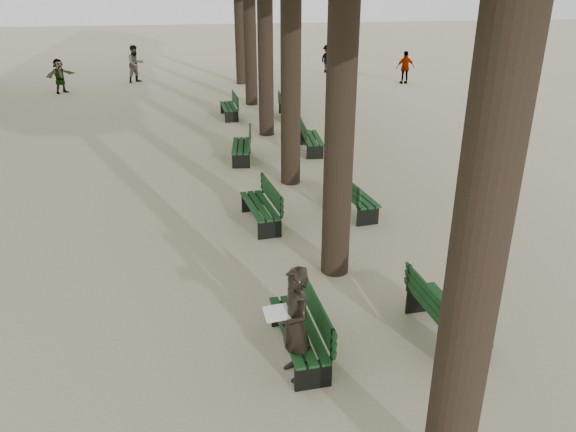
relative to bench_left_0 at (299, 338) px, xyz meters
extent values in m
plane|color=#BAAE8C|center=(-0.37, -0.60, -0.27)|extent=(120.00, 120.00, 0.00)
cylinder|color=#33261C|center=(1.13, -2.60, 3.48)|extent=(0.52, 0.52, 7.50)
cylinder|color=#33261C|center=(1.13, 2.40, 3.48)|extent=(0.52, 0.52, 7.50)
cylinder|color=#33261C|center=(1.13, 7.40, 3.48)|extent=(0.52, 0.52, 7.50)
cylinder|color=#33261C|center=(1.13, 12.40, 3.48)|extent=(0.52, 0.52, 7.50)
cylinder|color=#33261C|center=(1.13, 17.40, 3.48)|extent=(0.52, 0.52, 7.50)
cylinder|color=#33261C|center=(1.13, 22.40, 3.48)|extent=(0.52, 0.52, 7.50)
cube|color=black|center=(-0.02, 0.00, -0.05)|extent=(0.63, 1.83, 0.45)
cube|color=black|center=(-0.02, 0.00, 0.18)|extent=(0.65, 1.83, 0.04)
cube|color=black|center=(0.26, 0.02, 0.45)|extent=(0.15, 1.80, 0.40)
cube|color=black|center=(-0.02, 4.78, -0.05)|extent=(0.75, 1.85, 0.45)
cube|color=black|center=(-0.02, 4.78, 0.18)|extent=(0.77, 1.85, 0.04)
cube|color=black|center=(0.26, 4.82, 0.45)|extent=(0.27, 1.79, 0.40)
cube|color=black|center=(-0.02, 9.58, -0.05)|extent=(0.72, 1.85, 0.45)
cube|color=black|center=(-0.02, 9.58, 0.18)|extent=(0.74, 1.85, 0.04)
cube|color=black|center=(0.26, 9.55, 0.45)|extent=(0.25, 1.79, 0.40)
cube|color=black|center=(-0.02, 15.09, -0.05)|extent=(0.61, 1.82, 0.45)
cube|color=black|center=(-0.02, 15.09, 0.18)|extent=(0.63, 1.82, 0.04)
cube|color=black|center=(0.26, 15.11, 0.45)|extent=(0.13, 1.80, 0.40)
cube|color=black|center=(2.28, 0.01, -0.05)|extent=(0.64, 1.83, 0.45)
cube|color=black|center=(2.28, 0.01, 0.18)|extent=(0.66, 1.83, 0.04)
cube|color=black|center=(2.00, -0.01, 0.45)|extent=(0.16, 1.80, 0.40)
cube|color=black|center=(2.28, 5.11, -0.05)|extent=(0.76, 1.85, 0.45)
cube|color=black|center=(2.28, 5.11, 0.18)|extent=(0.78, 1.86, 0.04)
cube|color=black|center=(2.01, 5.07, 0.45)|extent=(0.28, 1.79, 0.40)
cube|color=black|center=(2.28, 10.09, -0.05)|extent=(0.63, 1.83, 0.45)
cube|color=black|center=(2.28, 10.09, 0.18)|extent=(0.65, 1.83, 0.04)
cube|color=black|center=(2.00, 10.11, 0.45)|extent=(0.15, 1.80, 0.40)
cube|color=black|center=(2.28, 14.67, -0.05)|extent=(0.58, 1.82, 0.45)
cube|color=black|center=(2.28, 14.67, 0.18)|extent=(0.60, 1.82, 0.04)
cube|color=black|center=(2.00, 14.68, 0.45)|extent=(0.10, 1.80, 0.40)
imported|color=black|center=(-0.14, -0.45, 0.57)|extent=(0.50, 0.74, 1.69)
cube|color=white|center=(-0.39, -0.45, 0.78)|extent=(0.37, 0.29, 0.12)
imported|color=#262628|center=(-4.18, 23.70, 0.66)|extent=(0.94, 0.84, 1.86)
imported|color=#262628|center=(-7.47, 21.34, 0.52)|extent=(1.28, 1.25, 1.59)
imported|color=#262628|center=(9.38, 21.03, 0.54)|extent=(0.96, 0.35, 1.62)
imported|color=#262628|center=(6.24, 25.03, 0.50)|extent=(0.71, 1.03, 1.54)
camera|label=1|loc=(-1.28, -6.75, 4.95)|focal=35.00mm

